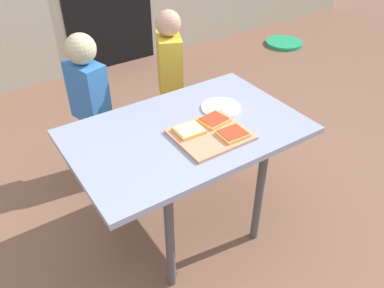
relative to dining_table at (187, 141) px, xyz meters
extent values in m
plane|color=brown|center=(0.00, 0.00, -0.61)|extent=(16.00, 16.00, 0.00)
cube|color=#8E98B7|center=(0.00, 0.00, 0.06)|extent=(1.14, 0.73, 0.03)
cylinder|color=#4C4C51|center=(-0.27, -0.27, -0.29)|extent=(0.04, 0.04, 0.66)
cylinder|color=#4C4C51|center=(0.27, -0.27, -0.29)|extent=(0.04, 0.04, 0.66)
cylinder|color=#4C4C51|center=(-0.27, 0.27, -0.29)|extent=(0.04, 0.04, 0.66)
cylinder|color=#4C4C51|center=(0.27, 0.27, -0.29)|extent=(0.04, 0.04, 0.66)
cube|color=tan|center=(0.06, -0.11, 0.08)|extent=(0.34, 0.29, 0.02)
cube|color=#E5B056|center=(0.13, -0.04, 0.10)|extent=(0.15, 0.13, 0.02)
cube|color=#B83B20|center=(0.13, -0.04, 0.11)|extent=(0.13, 0.12, 0.00)
cube|color=#E5B056|center=(-0.02, -0.05, 0.10)|extent=(0.13, 0.12, 0.02)
cube|color=beige|center=(-0.02, -0.05, 0.11)|extent=(0.12, 0.11, 0.00)
cube|color=#E5B056|center=(0.14, -0.18, 0.10)|extent=(0.13, 0.12, 0.02)
cube|color=#B83B20|center=(0.14, -0.18, 0.11)|extent=(0.12, 0.10, 0.00)
cylinder|color=white|center=(0.25, 0.06, 0.08)|extent=(0.21, 0.21, 0.01)
cylinder|color=#204E37|center=(-0.24, 0.82, -0.40)|extent=(0.09, 0.09, 0.44)
cylinder|color=#204E37|center=(-0.20, 0.68, -0.40)|extent=(0.09, 0.09, 0.44)
cube|color=blue|center=(-0.22, 0.75, 0.00)|extent=(0.20, 0.27, 0.36)
sphere|color=#C6BC94|center=(-0.22, 0.75, 0.27)|extent=(0.18, 0.18, 0.18)
cylinder|color=#303053|center=(0.33, 0.72, -0.37)|extent=(0.09, 0.09, 0.50)
cylinder|color=#303053|center=(0.27, 0.59, -0.37)|extent=(0.09, 0.09, 0.50)
cube|color=gold|center=(0.30, 0.65, 0.08)|extent=(0.23, 0.28, 0.39)
sphere|color=tan|center=(0.30, 0.65, 0.35)|extent=(0.16, 0.16, 0.16)
cylinder|color=#20A368|center=(2.45, 1.71, -0.60)|extent=(0.42, 0.42, 0.04)
camera|label=1|loc=(-0.85, -1.32, 1.13)|focal=36.60mm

